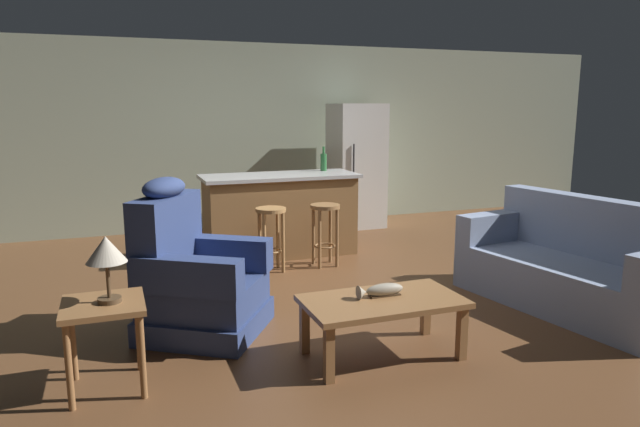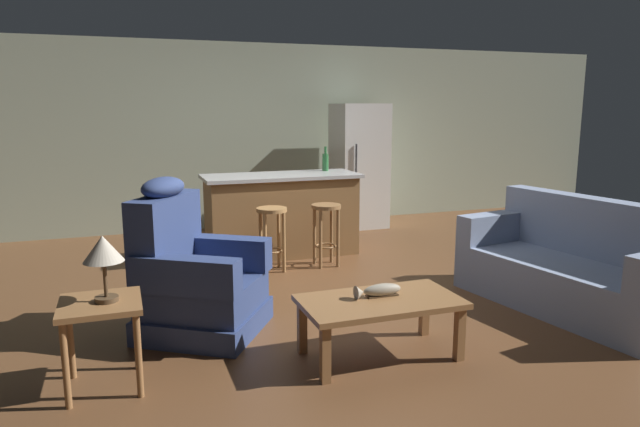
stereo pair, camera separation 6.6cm
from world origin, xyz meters
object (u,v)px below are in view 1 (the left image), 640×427
fish_figurine (380,290)px  table_lamp (106,253)px  coffee_table (383,306)px  couch (573,268)px  refrigerator (356,166)px  recliner_near_lamp (195,279)px  bottle_tall_green (324,162)px  bar_stool_right (325,223)px  bar_stool_left (271,227)px  kitchen_island (280,215)px  end_table (104,318)px

fish_figurine → table_lamp: table_lamp is taller
coffee_table → couch: 2.03m
table_lamp → refrigerator: bearing=49.7°
table_lamp → recliner_near_lamp: bearing=51.2°
fish_figurine → recliner_near_lamp: recliner_near_lamp is taller
recliner_near_lamp → table_lamp: size_ratio=2.93×
recliner_near_lamp → bottle_tall_green: (1.88, 2.20, 0.64)m
couch → recliner_near_lamp: (-3.16, 0.56, 0.08)m
bar_stool_right → coffee_table: bearing=-100.9°
couch → coffee_table: bearing=0.5°
bar_stool_right → bottle_tall_green: bearing=70.6°
table_lamp → bottle_tall_green: bearing=49.9°
recliner_near_lamp → bar_stool_right: size_ratio=1.76×
coffee_table → bar_stool_left: size_ratio=1.62×
bottle_tall_green → table_lamp: bearing=-130.1°
bar_stool_left → couch: bearing=-42.0°
fish_figurine → recliner_near_lamp: (-1.16, 0.86, -0.04)m
bar_stool_right → refrigerator: 2.21m
recliner_near_lamp → kitchen_island: (1.27, 2.02, 0.06)m
table_lamp → bottle_tall_green: size_ratio=1.39×
couch → bar_stool_right: 2.50m
end_table → bottle_tall_green: bottle_tall_green is taller
couch → bar_stool_right: couch is taller
couch → end_table: couch is taller
bottle_tall_green → fish_figurine: bearing=-103.3°
table_lamp → bar_stool_right: table_lamp is taller
coffee_table → bottle_tall_green: bottle_tall_green is taller
fish_figurine → table_lamp: (-1.77, 0.10, 0.41)m
fish_figurine → recliner_near_lamp: 1.44m
coffee_table → end_table: end_table is taller
fish_figurine → table_lamp: bearing=176.7°
couch → kitchen_island: (-1.89, 2.58, 0.14)m
bar_stool_left → bottle_tall_green: 1.34m
couch → bar_stool_left: size_ratio=2.96×
table_lamp → bar_stool_left: 2.71m
table_lamp → bottle_tall_green: bottle_tall_green is taller
end_table → refrigerator: refrigerator is taller
coffee_table → bar_stool_left: (-0.16, 2.30, 0.11)m
coffee_table → table_lamp: table_lamp is taller
couch → bottle_tall_green: bearing=-74.5°
recliner_near_lamp → bar_stool_right: bearing=74.0°
table_lamp → bar_stool_right: (2.21, 2.15, -0.40)m
recliner_near_lamp → table_lamp: 1.07m
couch → bottle_tall_green: bottle_tall_green is taller
refrigerator → bottle_tall_green: bearing=-130.9°
bar_stool_right → table_lamp: bearing=-135.8°
refrigerator → bottle_tall_green: (-0.89, -1.02, 0.18)m
coffee_table → recliner_near_lamp: bearing=141.7°
table_lamp → refrigerator: 5.22m
couch → table_lamp: (-3.77, -0.19, 0.53)m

